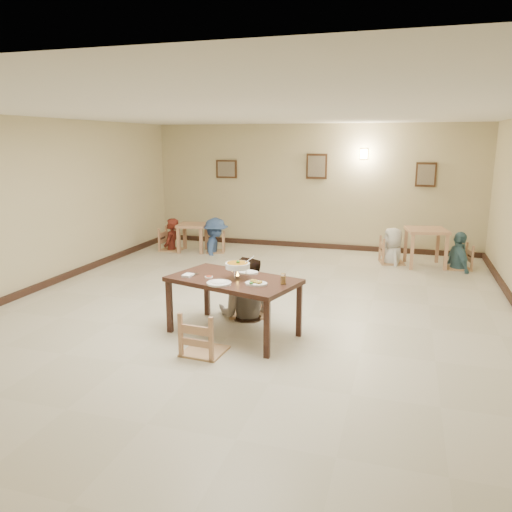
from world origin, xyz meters
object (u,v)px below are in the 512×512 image
(bg_chair_lr, at_px, (215,233))
(bg_chair_ll, at_px, (171,229))
(curry_warmer, at_px, (238,266))
(bg_diner_c, at_px, (394,228))
(bg_diner_a, at_px, (171,218))
(main_table, at_px, (233,284))
(bg_diner_d, at_px, (461,232))
(bg_chair_rl, at_px, (393,239))
(chair_near, at_px, (204,312))
(drink_glass, at_px, (283,279))
(bg_chair_rr, at_px, (460,246))
(bg_table_left, at_px, (193,229))
(bg_table_right, at_px, (426,235))
(bg_diner_b, at_px, (215,218))
(main_diner, at_px, (246,257))
(chair_far, at_px, (247,280))

(bg_chair_lr, bearing_deg, bg_chair_ll, -100.19)
(curry_warmer, bearing_deg, bg_diner_c, 68.67)
(curry_warmer, distance_m, bg_diner_a, 5.70)
(main_table, bearing_deg, bg_diner_d, 71.27)
(bg_diner_a, height_order, bg_diner_d, bg_diner_a)
(bg_chair_lr, distance_m, bg_chair_rl, 4.08)
(chair_near, relative_size, bg_chair_rl, 0.99)
(drink_glass, bearing_deg, chair_near, -144.75)
(bg_chair_ll, height_order, bg_chair_rl, bg_chair_rl)
(drink_glass, xyz_separation_m, bg_diner_a, (-3.94, 4.76, -0.08))
(main_table, relative_size, bg_chair_rr, 1.92)
(chair_near, bearing_deg, bg_chair_rl, -106.86)
(bg_chair_ll, bearing_deg, bg_chair_rl, -89.50)
(bg_chair_lr, bearing_deg, curry_warmer, 8.83)
(bg_table_left, height_order, bg_table_right, bg_table_right)
(bg_table_right, height_order, bg_diner_b, bg_diner_b)
(bg_table_left, xyz_separation_m, bg_diner_a, (-0.55, -0.03, 0.25))
(bg_chair_rl, bearing_deg, bg_chair_rr, -107.53)
(bg_chair_rl, bearing_deg, bg_diner_c, 167.23)
(main_diner, height_order, bg_diner_c, main_diner)
(chair_far, distance_m, bg_chair_rl, 4.51)
(main_diner, distance_m, bg_table_right, 4.86)
(chair_near, xyz_separation_m, bg_chair_ll, (-3.08, 5.36, -0.01))
(bg_table_right, bearing_deg, bg_chair_rl, 174.34)
(bg_chair_lr, relative_size, bg_chair_rr, 0.93)
(drink_glass, bearing_deg, curry_warmer, 171.40)
(main_table, xyz_separation_m, bg_chair_rr, (3.28, 4.74, -0.22))
(chair_far, height_order, drink_glass, chair_far)
(bg_chair_lr, xyz_separation_m, bg_diner_c, (4.08, 0.08, 0.32))
(bg_chair_rl, relative_size, bg_chair_rr, 1.09)
(bg_diner_d, bearing_deg, bg_diner_b, 70.68)
(bg_chair_ll, bearing_deg, main_diner, -142.69)
(chair_near, height_order, bg_chair_rl, bg_chair_rl)
(bg_table_left, distance_m, bg_diner_c, 4.64)
(curry_warmer, xyz_separation_m, bg_chair_rl, (1.89, 4.84, -0.43))
(chair_far, relative_size, bg_chair_rr, 1.11)
(bg_diner_c, bearing_deg, bg_diner_d, 66.39)
(main_diner, bearing_deg, bg_diner_d, -131.02)
(main_table, distance_m, bg_diner_c, 5.23)
(bg_chair_lr, bearing_deg, bg_table_left, -98.11)
(bg_chair_rr, distance_m, bg_diner_b, 5.42)
(main_diner, distance_m, bg_chair_rl, 4.60)
(drink_glass, bearing_deg, bg_diner_a, 129.64)
(chair_near, height_order, drink_glass, chair_near)
(bg_chair_rl, xyz_separation_m, bg_diner_c, (0.00, -0.00, 0.24))
(main_table, xyz_separation_m, bg_chair_ll, (-3.23, 4.67, -0.19))
(bg_diner_c, bearing_deg, main_diner, -44.89)
(main_table, xyz_separation_m, drink_glass, (0.71, -0.09, 0.15))
(chair_far, height_order, bg_chair_rr, chair_far)
(chair_far, height_order, bg_chair_lr, chair_far)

